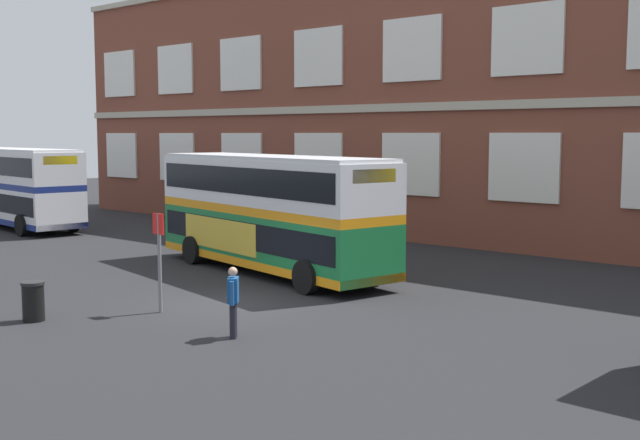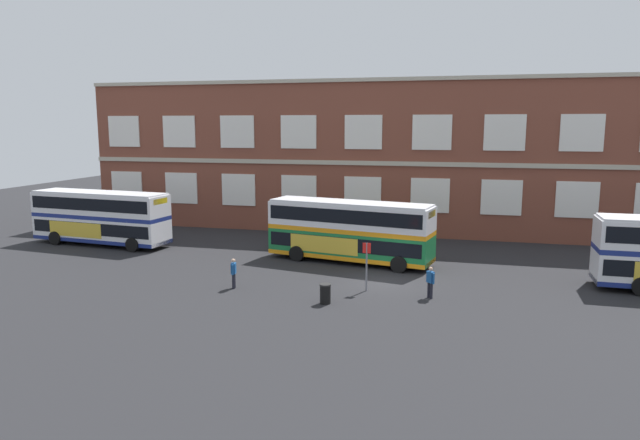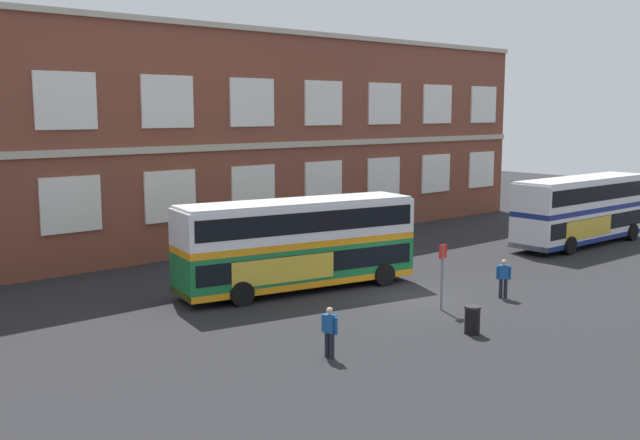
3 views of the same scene
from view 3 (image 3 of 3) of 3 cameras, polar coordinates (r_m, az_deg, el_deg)
name	(u,v)px [view 3 (image 3 of 3)]	position (r m, az deg, el deg)	size (l,w,h in m)	color
ground_plane	(380,289)	(33.43, 4.66, -5.38)	(120.00, 120.00, 0.00)	#232326
brick_terminal_building	(175,141)	(44.56, -11.19, 6.07)	(54.61, 8.19, 12.77)	brown
double_decker_middle	(297,243)	(32.72, -1.77, -1.81)	(11.29, 4.66, 4.07)	#197038
double_decker_far	(582,209)	(46.61, 19.71, 0.78)	(11.04, 3.00, 4.07)	silver
waiting_passenger	(330,330)	(24.07, 0.75, -8.57)	(0.31, 0.64, 1.70)	black
second_passenger	(504,277)	(32.50, 14.09, -4.32)	(0.50, 0.54, 1.70)	black
bus_stand_flag	(442,271)	(29.91, 9.49, -3.90)	(0.44, 0.10, 2.70)	slate
station_litter_bin	(472,320)	(27.26, 11.77, -7.61)	(0.60, 0.60, 1.03)	black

